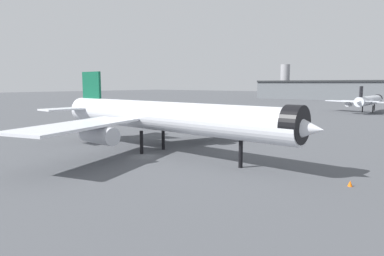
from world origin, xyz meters
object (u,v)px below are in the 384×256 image
airliner_near_gate (160,117)px  airliner_far_taxiway (369,101)px  service_truck_front (159,123)px  traffic_cone_near_nose (199,129)px  traffic_cone_wingtip (350,183)px  baggage_cart_trailing (181,125)px

airliner_near_gate → airliner_far_taxiway: (7.08, 116.29, -1.50)m
airliner_near_gate → service_truck_front: bearing=136.6°
airliner_near_gate → airliner_far_taxiway: size_ratio=1.48×
traffic_cone_near_nose → traffic_cone_wingtip: (43.76, -27.07, 0.02)m
service_truck_front → traffic_cone_near_nose: service_truck_front is taller
traffic_cone_near_nose → airliner_far_taxiway: bearing=77.4°
airliner_near_gate → baggage_cart_trailing: 33.05m
traffic_cone_near_nose → traffic_cone_wingtip: traffic_cone_wingtip is taller
airliner_far_taxiway → baggage_cart_trailing: bearing=164.0°
airliner_far_taxiway → airliner_near_gate: bearing=176.6°
airliner_far_taxiway → traffic_cone_wingtip: bearing=-168.4°
baggage_cart_trailing → traffic_cone_wingtip: size_ratio=3.58×
airliner_near_gate → service_truck_front: size_ratio=9.85×
service_truck_front → traffic_cone_near_nose: (10.57, 3.88, -1.26)m
airliner_far_taxiway → traffic_cone_near_nose: 91.61m
service_truck_front → traffic_cone_near_nose: 11.33m
airliner_near_gate → service_truck_front: (-23.51, 23.13, -4.71)m
airliner_near_gate → service_truck_front: 33.31m
traffic_cone_wingtip → airliner_far_taxiway: bearing=101.5°
airliner_far_taxiway → service_truck_front: bearing=161.9°
airliner_far_taxiway → service_truck_front: 98.11m
airliner_near_gate → traffic_cone_wingtip: size_ratio=78.53×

